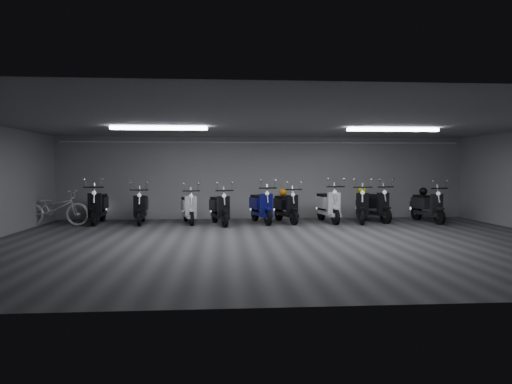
{
  "coord_description": "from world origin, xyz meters",
  "views": [
    {
      "loc": [
        -1.42,
        -10.5,
        1.73
      ],
      "look_at": [
        -0.46,
        2.5,
        1.05
      ],
      "focal_mm": 31.71,
      "sensor_mm": 36.0,
      "label": 1
    }
  ],
  "objects": [
    {
      "name": "helmet_2",
      "position": [
        3.08,
        3.77,
        1.02
      ],
      "size": [
        0.26,
        0.26,
        0.26
      ],
      "primitive_type": "sphere",
      "color": "#BECB0B",
      "rests_on": "scooter_7"
    },
    {
      "name": "scooter_3",
      "position": [
        -1.52,
        3.3,
        0.67
      ],
      "size": [
        1.05,
        1.9,
        1.34
      ],
      "primitive_type": null,
      "rotation": [
        0.0,
        0.0,
        0.26
      ],
      "color": "black",
      "rests_on": "floor"
    },
    {
      "name": "front_wall",
      "position": [
        0.0,
        -5.0,
        1.4
      ],
      "size": [
        14.0,
        0.01,
        2.8
      ],
      "primitive_type": "cube",
      "color": "gray",
      "rests_on": "ground"
    },
    {
      "name": "conduit",
      "position": [
        0.0,
        4.92,
        2.62
      ],
      "size": [
        13.6,
        0.05,
        0.05
      ],
      "primitive_type": "cylinder",
      "rotation": [
        0.0,
        1.57,
        0.0
      ],
      "color": "white",
      "rests_on": "back_wall"
    },
    {
      "name": "helmet_1",
      "position": [
        5.08,
        3.69,
        0.99
      ],
      "size": [
        0.25,
        0.25,
        0.25
      ],
      "primitive_type": "sphere",
      "color": "black",
      "rests_on": "scooter_9"
    },
    {
      "name": "scooter_2",
      "position": [
        -2.49,
        3.71,
        0.66
      ],
      "size": [
        0.96,
        1.85,
        1.31
      ],
      "primitive_type": null,
      "rotation": [
        0.0,
        0.0,
        0.22
      ],
      "color": "silver",
      "rests_on": "floor"
    },
    {
      "name": "fluor_strip_right",
      "position": [
        3.0,
        1.0,
        2.74
      ],
      "size": [
        2.4,
        0.18,
        0.08
      ],
      "primitive_type": "cube",
      "color": "white",
      "rests_on": "ceiling"
    },
    {
      "name": "fluor_strip_left",
      "position": [
        -3.0,
        1.0,
        2.74
      ],
      "size": [
        2.4,
        0.18,
        0.08
      ],
      "primitive_type": "cube",
      "color": "white",
      "rests_on": "ceiling"
    },
    {
      "name": "scooter_1",
      "position": [
        -3.96,
        3.76,
        0.67
      ],
      "size": [
        0.75,
        1.86,
        1.35
      ],
      "primitive_type": null,
      "rotation": [
        0.0,
        0.0,
        0.08
      ],
      "color": "black",
      "rests_on": "floor"
    },
    {
      "name": "back_wall",
      "position": [
        0.0,
        5.0,
        1.4
      ],
      "size": [
        14.0,
        0.01,
        2.8
      ],
      "primitive_type": "cube",
      "color": "gray",
      "rests_on": "ground"
    },
    {
      "name": "helmet_0",
      "position": [
        0.52,
        3.93,
        0.96
      ],
      "size": [
        0.25,
        0.25,
        0.25
      ],
      "primitive_type": "sphere",
      "color": "orange",
      "rests_on": "scooter_5"
    },
    {
      "name": "scooter_4",
      "position": [
        -0.21,
        3.64,
        0.71
      ],
      "size": [
        1.08,
        2.0,
        1.41
      ],
      "primitive_type": null,
      "rotation": [
        0.0,
        0.0,
        0.25
      ],
      "color": "navy",
      "rests_on": "floor"
    },
    {
      "name": "scooter_9",
      "position": [
        5.12,
        3.44,
        0.7
      ],
      "size": [
        0.89,
        1.94,
        1.39
      ],
      "primitive_type": null,
      "rotation": [
        0.0,
        0.0,
        0.15
      ],
      "color": "black",
      "rests_on": "floor"
    },
    {
      "name": "ceiling",
      "position": [
        0.0,
        0.0,
        2.8
      ],
      "size": [
        14.0,
        10.0,
        0.01
      ],
      "primitive_type": "cube",
      "color": "gray",
      "rests_on": "ground"
    },
    {
      "name": "scooter_5",
      "position": [
        0.59,
        3.69,
        0.68
      ],
      "size": [
        1.06,
        1.91,
        1.35
      ],
      "primitive_type": null,
      "rotation": [
        0.0,
        0.0,
        0.27
      ],
      "color": "black",
      "rests_on": "floor"
    },
    {
      "name": "floor",
      "position": [
        0.0,
        0.0,
        -0.01
      ],
      "size": [
        14.0,
        10.0,
        0.01
      ],
      "primitive_type": "cube",
      "color": "#3C3C3F",
      "rests_on": "ground"
    },
    {
      "name": "scooter_6",
      "position": [
        1.94,
        3.67,
        0.73
      ],
      "size": [
        0.89,
        2.02,
        1.46
      ],
      "primitive_type": null,
      "rotation": [
        0.0,
        0.0,
        0.12
      ],
      "color": "white",
      "rests_on": "floor"
    },
    {
      "name": "bicycle",
      "position": [
        -6.46,
        3.45,
        0.66
      ],
      "size": [
        2.07,
        0.81,
        1.32
      ],
      "primitive_type": "imported",
      "rotation": [
        0.0,
        0.0,
        1.53
      ],
      "color": "white",
      "rests_on": "floor"
    },
    {
      "name": "scooter_8",
      "position": [
        3.48,
        3.8,
        0.72
      ],
      "size": [
        1.15,
        2.03,
        1.43
      ],
      "primitive_type": null,
      "rotation": [
        0.0,
        0.0,
        0.28
      ],
      "color": "black",
      "rests_on": "floor"
    },
    {
      "name": "scooter_7",
      "position": [
        3.0,
        3.52,
        0.72
      ],
      "size": [
        1.16,
        2.04,
        1.44
      ],
      "primitive_type": null,
      "rotation": [
        0.0,
        0.0,
        -0.29
      ],
      "color": "black",
      "rests_on": "floor"
    },
    {
      "name": "scooter_0",
      "position": [
        -5.31,
        3.89,
        0.73
      ],
      "size": [
        0.77,
        1.99,
        1.45
      ],
      "primitive_type": null,
      "rotation": [
        0.0,
        0.0,
        0.06
      ],
      "color": "black",
      "rests_on": "floor"
    }
  ]
}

